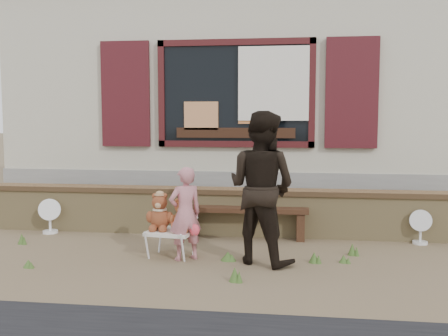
# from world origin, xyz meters

# --- Properties ---
(ground) EXTENTS (80.00, 80.00, 0.00)m
(ground) POSITION_xyz_m (0.00, 0.00, 0.00)
(ground) COLOR brown
(ground) RESTS_ON ground
(shopfront) EXTENTS (8.04, 5.13, 4.00)m
(shopfront) POSITION_xyz_m (0.00, 4.49, 2.00)
(shopfront) COLOR #9F9981
(shopfront) RESTS_ON ground
(brick_wall) EXTENTS (7.10, 0.36, 0.67)m
(brick_wall) POSITION_xyz_m (0.00, 1.00, 0.34)
(brick_wall) COLOR tan
(brick_wall) RESTS_ON ground
(bench) EXTENTS (1.74, 0.39, 0.44)m
(bench) POSITION_xyz_m (0.28, 0.80, 0.32)
(bench) COLOR #331E12
(bench) RESTS_ON ground
(folding_chair) EXTENTS (0.59, 0.54, 0.33)m
(folding_chair) POSITION_xyz_m (-0.52, -0.30, 0.30)
(folding_chair) COLOR silver
(folding_chair) RESTS_ON ground
(teddy_bear_left) EXTENTS (0.37, 0.33, 0.46)m
(teddy_bear_left) POSITION_xyz_m (-0.66, -0.28, 0.56)
(teddy_bear_left) COLOR brown
(teddy_bear_left) RESTS_ON folding_chair
(teddy_bear_right) EXTENTS (0.32, 0.29, 0.40)m
(teddy_bear_right) POSITION_xyz_m (-0.39, -0.32, 0.53)
(teddy_bear_right) COLOR brown
(teddy_bear_right) RESTS_ON folding_chair
(child) EXTENTS (0.48, 0.44, 1.11)m
(child) POSITION_xyz_m (-0.33, -0.39, 0.55)
(child) COLOR #CF7C84
(child) RESTS_ON ground
(adult) EXTENTS (1.06, 0.98, 1.76)m
(adult) POSITION_xyz_m (0.57, -0.38, 0.88)
(adult) COLOR black
(adult) RESTS_ON ground
(fan_left) EXTENTS (0.33, 0.21, 0.51)m
(fan_left) POSITION_xyz_m (-2.57, 0.72, 0.26)
(fan_left) COLOR white
(fan_left) RESTS_ON ground
(fan_right) EXTENTS (0.30, 0.20, 0.47)m
(fan_right) POSITION_xyz_m (2.62, 0.77, 0.23)
(fan_right) COLOR white
(fan_right) RESTS_ON ground
(grass_tufts) EXTENTS (4.42, 1.32, 0.15)m
(grass_tufts) POSITION_xyz_m (0.09, -0.42, 0.06)
(grass_tufts) COLOR #3F5F26
(grass_tufts) RESTS_ON ground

